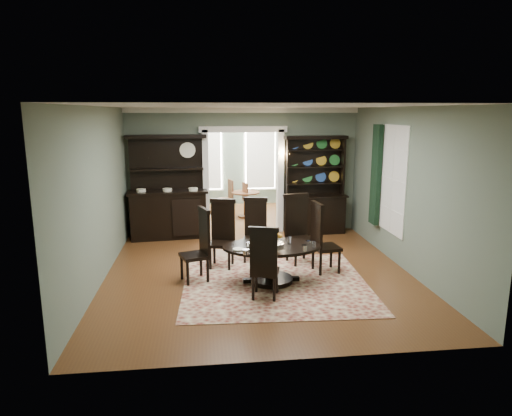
{
  "coord_description": "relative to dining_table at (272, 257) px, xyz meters",
  "views": [
    {
      "loc": [
        -0.97,
        -7.87,
        2.91
      ],
      "look_at": [
        0.03,
        0.6,
        1.1
      ],
      "focal_mm": 32.0,
      "sensor_mm": 36.0,
      "label": 1
    }
  ],
  "objects": [
    {
      "name": "chair_far_mid",
      "position": [
        -0.13,
        1.3,
        0.19
      ],
      "size": [
        0.55,
        0.53,
        1.25
      ],
      "rotation": [
        0.0,
        0.0,
        2.91
      ],
      "color": "black",
      "rests_on": "rug"
    },
    {
      "name": "wall_sconce",
      "position": [
        0.78,
        3.31,
        1.43
      ],
      "size": [
        0.27,
        0.21,
        0.21
      ],
      "color": "#BE8032",
      "rests_on": "back_wall_right"
    },
    {
      "name": "welsh_dresser",
      "position": [
        1.54,
        3.21,
        0.39
      ],
      "size": [
        1.54,
        0.64,
        2.35
      ],
      "rotation": [
        0.0,
        0.0,
        0.06
      ],
      "color": "black",
      "rests_on": "floor"
    },
    {
      "name": "chair_end_left",
      "position": [
        -1.22,
        0.26,
        0.22
      ],
      "size": [
        0.58,
        0.6,
        1.29
      ],
      "rotation": [
        0.0,
        0.0,
        1.9
      ],
      "color": "black",
      "rests_on": "rug"
    },
    {
      "name": "parlor_chair_right",
      "position": [
        0.12,
        4.97,
        0.07
      ],
      "size": [
        0.46,
        0.44,
        0.99
      ],
      "rotation": [
        0.0,
        0.0,
        -1.29
      ],
      "color": "brown",
      "rests_on": "parlor_floor"
    },
    {
      "name": "chair_far_left",
      "position": [
        -0.8,
        1.0,
        0.22
      ],
      "size": [
        0.57,
        0.55,
        1.29
      ],
      "rotation": [
        0.0,
        0.0,
        2.89
      ],
      "color": "black",
      "rests_on": "rug"
    },
    {
      "name": "room",
      "position": [
        -0.17,
        0.51,
        1.12
      ],
      "size": [
        5.51,
        6.01,
        3.01
      ],
      "color": "brown",
      "rests_on": "ground"
    },
    {
      "name": "centerpiece",
      "position": [
        0.07,
        -0.02,
        0.27
      ],
      "size": [
        1.42,
        0.91,
        0.23
      ],
      "color": "white",
      "rests_on": "dining_table"
    },
    {
      "name": "parlor",
      "position": [
        -0.17,
        6.0,
        1.05
      ],
      "size": [
        3.51,
        3.5,
        3.01
      ],
      "color": "brown",
      "rests_on": "ground"
    },
    {
      "name": "parlor_chair_left",
      "position": [
        -0.49,
        5.21,
        0.09
      ],
      "size": [
        0.48,
        0.46,
        1.04
      ],
      "rotation": [
        0.0,
        0.0,
        1.84
      ],
      "color": "brown",
      "rests_on": "parlor_floor"
    },
    {
      "name": "doorway_trim",
      "position": [
        -0.17,
        3.46,
        1.16
      ],
      "size": [
        2.08,
        0.25,
        2.57
      ],
      "color": "white",
      "rests_on": "floor"
    },
    {
      "name": "chair_end_right",
      "position": [
        0.97,
        0.39,
        0.23
      ],
      "size": [
        0.52,
        0.55,
        1.32
      ],
      "rotation": [
        0.0,
        0.0,
        -1.43
      ],
      "color": "black",
      "rests_on": "rug"
    },
    {
      "name": "right_window",
      "position": [
        2.52,
        1.39,
        1.14
      ],
      "size": [
        0.15,
        1.47,
        2.12
      ],
      "color": "white",
      "rests_on": "wall_right"
    },
    {
      "name": "dining_table",
      "position": [
        0.0,
        0.0,
        0.0
      ],
      "size": [
        1.72,
        1.62,
        0.66
      ],
      "rotation": [
        0.0,
        0.0,
        -0.04
      ],
      "color": "black",
      "rests_on": "rug"
    },
    {
      "name": "chair_near",
      "position": [
        -0.23,
        -0.73,
        0.17
      ],
      "size": [
        0.54,
        0.52,
        1.2
      ],
      "rotation": [
        0.0,
        0.0,
        -0.27
      ],
      "color": "black",
      "rests_on": "rug"
    },
    {
      "name": "rug",
      "position": [
        0.06,
        -0.06,
        -0.46
      ],
      "size": [
        3.26,
        3.14,
        0.01
      ],
      "primitive_type": "cube",
      "rotation": [
        0.0,
        0.0,
        -0.04
      ],
      "color": "maroon",
      "rests_on": "floor"
    },
    {
      "name": "sideboard",
      "position": [
        -1.96,
        3.18,
        0.37
      ],
      "size": [
        1.87,
        0.82,
        2.39
      ],
      "rotation": [
        0.0,
        0.0,
        0.1
      ],
      "color": "black",
      "rests_on": "floor"
    },
    {
      "name": "chair_far_right",
      "position": [
        0.68,
        1.07,
        0.25
      ],
      "size": [
        0.6,
        0.58,
        1.35
      ],
      "rotation": [
        0.0,
        0.0,
        3.4
      ],
      "color": "black",
      "rests_on": "rug"
    },
    {
      "name": "parlor_table",
      "position": [
        0.03,
        5.02,
        0.01
      ],
      "size": [
        0.78,
        0.78,
        0.72
      ],
      "color": "brown",
      "rests_on": "parlor_floor"
    }
  ]
}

